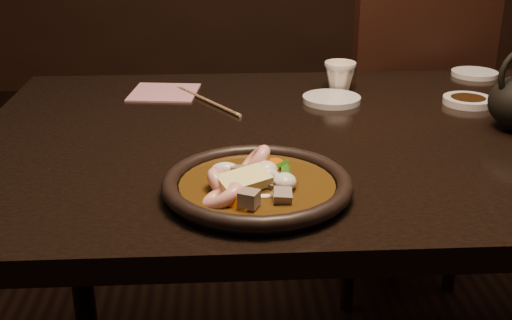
{
  "coord_description": "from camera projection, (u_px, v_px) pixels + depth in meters",
  "views": [
    {
      "loc": [
        -0.33,
        -1.15,
        1.16
      ],
      "look_at": [
        -0.28,
        -0.26,
        0.8
      ],
      "focal_mm": 45.0,
      "sensor_mm": 36.0,
      "label": 1
    }
  ],
  "objects": [
    {
      "name": "plate",
      "position": [
        257.0,
        186.0,
        0.95
      ],
      "size": [
        0.29,
        0.29,
        0.03
      ],
      "color": "black",
      "rests_on": "table"
    },
    {
      "name": "napkin",
      "position": [
        164.0,
        92.0,
        1.46
      ],
      "size": [
        0.16,
        0.16,
        0.0
      ],
      "primitive_type": "cube",
      "rotation": [
        0.0,
        0.0,
        -0.12
      ],
      "color": "#B9727C",
      "rests_on": "table"
    },
    {
      "name": "stirfry",
      "position": [
        253.0,
        183.0,
        0.95
      ],
      "size": [
        0.15,
        0.18,
        0.07
      ],
      "color": "#3A240A",
      "rests_on": "plate"
    },
    {
      "name": "chopsticks",
      "position": [
        207.0,
        100.0,
        1.4
      ],
      "size": [
        0.15,
        0.23,
        0.01
      ],
      "rotation": [
        0.0,
        0.0,
        0.55
      ],
      "color": "tan",
      "rests_on": "table"
    },
    {
      "name": "tea_cup",
      "position": [
        340.0,
        75.0,
        1.47
      ],
      "size": [
        0.09,
        0.09,
        0.07
      ],
      "primitive_type": "imported",
      "rotation": [
        0.0,
        0.0,
        0.34
      ],
      "color": "white",
      "rests_on": "table"
    },
    {
      "name": "table",
      "position": [
        391.0,
        167.0,
        1.26
      ],
      "size": [
        1.6,
        0.9,
        0.75
      ],
      "color": "black",
      "rests_on": "floor"
    },
    {
      "name": "chair",
      "position": [
        395.0,
        134.0,
        1.92
      ],
      "size": [
        0.54,
        0.54,
        0.94
      ],
      "rotation": [
        0.0,
        0.0,
        3.39
      ],
      "color": "black",
      "rests_on": "floor"
    },
    {
      "name": "saucer_right",
      "position": [
        475.0,
        73.0,
        1.61
      ],
      "size": [
        0.11,
        0.11,
        0.01
      ],
      "primitive_type": "cylinder",
      "color": "silver",
      "rests_on": "table"
    },
    {
      "name": "saucer_left",
      "position": [
        332.0,
        99.0,
        1.4
      ],
      "size": [
        0.13,
        0.13,
        0.01
      ],
      "primitive_type": "cylinder",
      "color": "silver",
      "rests_on": "table"
    },
    {
      "name": "soy_dish",
      "position": [
        468.0,
        101.0,
        1.38
      ],
      "size": [
        0.11,
        0.11,
        0.01
      ],
      "primitive_type": "cylinder",
      "color": "silver",
      "rests_on": "table"
    }
  ]
}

